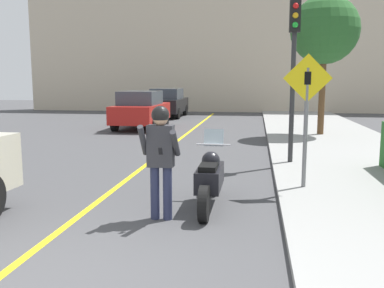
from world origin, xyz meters
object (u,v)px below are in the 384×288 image
at_px(traffic_light, 294,52).
at_px(parked_car_black, 168,103).
at_px(person_biker, 161,150).
at_px(parked_car_red, 141,109).
at_px(motorcycle, 210,179).
at_px(crossing_sign, 306,108).
at_px(street_tree, 325,30).

xyz_separation_m(traffic_light, parked_car_black, (-6.06, 13.90, -1.99)).
bearing_deg(parked_car_black, person_biker, -78.54).
bearing_deg(parked_car_red, motorcycle, -69.37).
bearing_deg(parked_car_black, motorcycle, -75.97).
bearing_deg(crossing_sign, parked_car_red, 120.27).
bearing_deg(crossing_sign, traffic_light, 91.29).
xyz_separation_m(motorcycle, traffic_light, (1.64, 3.81, 2.36)).
relative_size(traffic_light, parked_car_black, 0.94).
distance_m(motorcycle, parked_car_black, 18.25).
height_order(crossing_sign, traffic_light, traffic_light).
height_order(person_biker, street_tree, street_tree).
bearing_deg(motorcycle, crossing_sign, 35.64).
bearing_deg(traffic_light, parked_car_black, 113.57).
relative_size(person_biker, parked_car_red, 0.42).
bearing_deg(person_biker, crossing_sign, 40.34).
bearing_deg(motorcycle, parked_car_black, 104.03).
height_order(crossing_sign, street_tree, street_tree).
bearing_deg(traffic_light, crossing_sign, -88.71).
relative_size(street_tree, parked_car_red, 1.23).
bearing_deg(parked_car_black, street_tree, -46.06).
height_order(crossing_sign, parked_car_red, crossing_sign).
relative_size(crossing_sign, parked_car_black, 0.60).
relative_size(motorcycle, parked_car_black, 0.53).
height_order(motorcycle, person_biker, person_biker).
distance_m(motorcycle, crossing_sign, 2.38).
distance_m(crossing_sign, parked_car_black, 17.61).
relative_size(motorcycle, person_biker, 1.25).
height_order(person_biker, parked_car_black, person_biker).
xyz_separation_m(crossing_sign, parked_car_black, (-6.12, 16.49, -0.78)).
distance_m(traffic_light, street_tree, 6.28).
relative_size(person_biker, crossing_sign, 0.70).
distance_m(street_tree, parked_car_black, 11.45).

